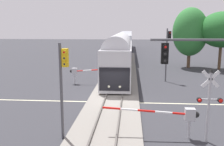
{
  "coord_description": "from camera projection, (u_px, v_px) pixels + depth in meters",
  "views": [
    {
      "loc": [
        1.47,
        -20.72,
        6.33
      ],
      "look_at": [
        -0.33,
        2.93,
        2.0
      ],
      "focal_mm": 40.6,
      "sensor_mm": 36.0,
      "label": 1
    }
  ],
  "objects": [
    {
      "name": "ground_plane",
      "position": [
        113.0,
        102.0,
        21.57
      ],
      "size": [
        220.0,
        220.0,
        0.0
      ],
      "primitive_type": "plane",
      "color": "#333338"
    },
    {
      "name": "road_centre_stripe",
      "position": [
        113.0,
        102.0,
        21.57
      ],
      "size": [
        44.0,
        0.2,
        0.01
      ],
      "color": "beige",
      "rests_on": "ground"
    },
    {
      "name": "railway_track",
      "position": [
        113.0,
        101.0,
        21.55
      ],
      "size": [
        4.4,
        80.0,
        0.32
      ],
      "color": "gray",
      "rests_on": "ground"
    },
    {
      "name": "commuter_train",
      "position": [
        124.0,
        45.0,
        51.09
      ],
      "size": [
        3.04,
        62.24,
        5.16
      ],
      "color": "silver",
      "rests_on": "railway_track"
    },
    {
      "name": "crossing_gate_near",
      "position": [
        180.0,
        115.0,
        14.37
      ],
      "size": [
        5.52,
        0.4,
        1.81
      ],
      "color": "#B7B7BC",
      "rests_on": "ground"
    },
    {
      "name": "crossing_signal_mast",
      "position": [
        209.0,
        98.0,
        13.68
      ],
      "size": [
        1.36,
        0.44,
        4.17
      ],
      "color": "#B2B2B7",
      "rests_on": "ground"
    },
    {
      "name": "crossing_gate_far",
      "position": [
        79.0,
        71.0,
        28.26
      ],
      "size": [
        5.39,
        0.4,
        1.88
      ],
      "color": "#B7B7BC",
      "rests_on": "ground"
    },
    {
      "name": "traffic_signal_median",
      "position": [
        63.0,
        76.0,
        13.88
      ],
      "size": [
        0.53,
        0.38,
        5.48
      ],
      "color": "#4C4C51",
      "rests_on": "ground"
    },
    {
      "name": "traffic_signal_far_side",
      "position": [
        168.0,
        47.0,
        29.0
      ],
      "size": [
        0.53,
        0.38,
        6.16
      ],
      "color": "#4C4C51",
      "rests_on": "ground"
    },
    {
      "name": "traffic_signal_near_right",
      "position": [
        220.0,
        66.0,
        11.93
      ],
      "size": [
        5.07,
        0.38,
        5.99
      ],
      "color": "#4C4C51",
      "rests_on": "ground"
    },
    {
      "name": "maple_right_background",
      "position": [
        222.0,
        30.0,
        37.15
      ],
      "size": [
        6.49,
        6.49,
        8.56
      ],
      "color": "brown",
      "rests_on": "ground"
    },
    {
      "name": "oak_far_right",
      "position": [
        190.0,
        32.0,
        39.0
      ],
      "size": [
        5.34,
        5.34,
        9.28
      ],
      "color": "brown",
      "rests_on": "ground"
    }
  ]
}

